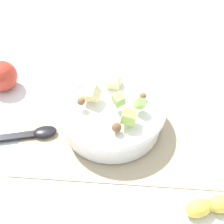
{
  "coord_description": "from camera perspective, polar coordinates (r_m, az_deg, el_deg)",
  "views": [
    {
      "loc": [
        0.03,
        -0.54,
        0.61
      ],
      "look_at": [
        -0.02,
        0.01,
        0.05
      ],
      "focal_mm": 52.94,
      "sensor_mm": 36.0,
      "label": 1
    }
  ],
  "objects": [
    {
      "name": "ground_plane",
      "position": [
        0.81,
        1.06,
        -3.0
      ],
      "size": [
        2.4,
        2.4,
        0.0
      ],
      "primitive_type": "plane",
      "color": "silver"
    },
    {
      "name": "whole_apple",
      "position": [
        0.94,
        -18.47,
        5.95
      ],
      "size": [
        0.08,
        0.08,
        0.1
      ],
      "color": "#BC3828",
      "rests_on": "ground_plane"
    },
    {
      "name": "serving_spoon",
      "position": [
        0.81,
        -14.77,
        -3.8
      ],
      "size": [
        0.22,
        0.08,
        0.01
      ],
      "color": "black",
      "rests_on": "placemat"
    },
    {
      "name": "salad_bowl",
      "position": [
        0.78,
        0.0,
        -0.41
      ],
      "size": [
        0.25,
        0.25,
        0.11
      ],
      "color": "white",
      "rests_on": "placemat"
    },
    {
      "name": "placemat",
      "position": [
        0.81,
        1.06,
        -2.86
      ],
      "size": [
        0.46,
        0.31,
        0.01
      ],
      "primitive_type": "cube",
      "color": "tan",
      "rests_on": "ground_plane"
    },
    {
      "name": "banana_whole",
      "position": [
        0.71,
        18.37,
        -15.06
      ],
      "size": [
        0.15,
        0.06,
        0.04
      ],
      "color": "yellow",
      "rests_on": "ground_plane"
    }
  ]
}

